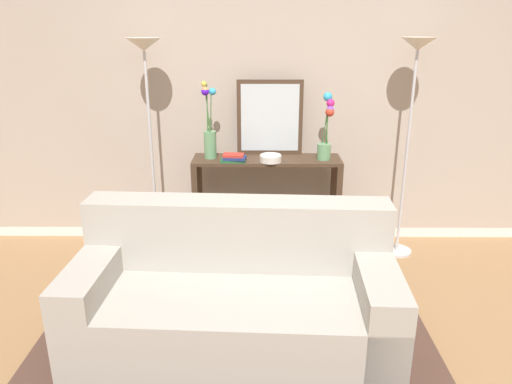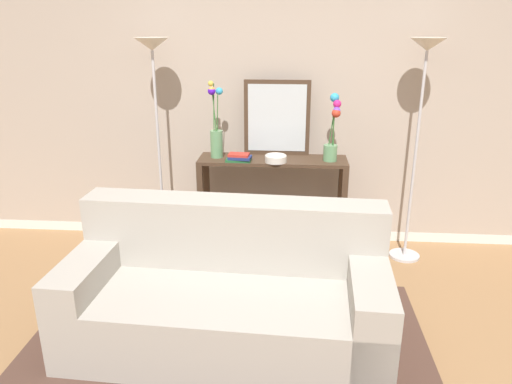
{
  "view_description": "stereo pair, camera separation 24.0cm",
  "coord_description": "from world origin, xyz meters",
  "px_view_note": "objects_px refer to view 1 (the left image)",
  "views": [
    {
      "loc": [
        -0.14,
        -2.25,
        1.97
      ],
      "look_at": [
        -0.16,
        1.08,
        0.8
      ],
      "focal_mm": 34.31,
      "sensor_mm": 36.0,
      "label": 1
    },
    {
      "loc": [
        0.1,
        -2.24,
        1.97
      ],
      "look_at": [
        -0.16,
        1.08,
        0.8
      ],
      "focal_mm": 34.31,
      "sensor_mm": 36.0,
      "label": 2
    }
  ],
  "objects_px": {
    "vase_tall_flowers": "(210,132)",
    "couch": "(235,298)",
    "wall_mirror": "(270,118)",
    "vase_short_flowers": "(326,131)",
    "book_row_under_console": "(222,244)",
    "console_table": "(267,189)",
    "floor_lamp_left": "(147,89)",
    "floor_lamp_right": "(413,89)",
    "fruit_bowl": "(271,158)",
    "book_stack": "(234,158)"
  },
  "relations": [
    {
      "from": "console_table",
      "to": "floor_lamp_left",
      "type": "height_order",
      "value": "floor_lamp_left"
    },
    {
      "from": "floor_lamp_left",
      "to": "vase_short_flowers",
      "type": "bearing_deg",
      "value": 0.76
    },
    {
      "from": "vase_tall_flowers",
      "to": "book_row_under_console",
      "type": "relative_size",
      "value": 2.73
    },
    {
      "from": "floor_lamp_left",
      "to": "floor_lamp_right",
      "type": "distance_m",
      "value": 2.15
    },
    {
      "from": "book_stack",
      "to": "book_row_under_console",
      "type": "relative_size",
      "value": 0.91
    },
    {
      "from": "couch",
      "to": "book_stack",
      "type": "bearing_deg",
      "value": 92.76
    },
    {
      "from": "vase_tall_flowers",
      "to": "book_stack",
      "type": "xyz_separation_m",
      "value": [
        0.21,
        -0.11,
        -0.19
      ]
    },
    {
      "from": "floor_lamp_right",
      "to": "fruit_bowl",
      "type": "relative_size",
      "value": 10.18
    },
    {
      "from": "book_stack",
      "to": "vase_tall_flowers",
      "type": "bearing_deg",
      "value": 151.97
    },
    {
      "from": "floor_lamp_left",
      "to": "wall_mirror",
      "type": "xyz_separation_m",
      "value": [
        1.0,
        0.18,
        -0.27
      ]
    },
    {
      "from": "couch",
      "to": "wall_mirror",
      "type": "relative_size",
      "value": 3.12
    },
    {
      "from": "console_table",
      "to": "wall_mirror",
      "type": "bearing_deg",
      "value": 79.57
    },
    {
      "from": "console_table",
      "to": "vase_short_flowers",
      "type": "distance_m",
      "value": 0.71
    },
    {
      "from": "floor_lamp_right",
      "to": "book_row_under_console",
      "type": "height_order",
      "value": "floor_lamp_right"
    },
    {
      "from": "floor_lamp_left",
      "to": "vase_tall_flowers",
      "type": "relative_size",
      "value": 2.85
    },
    {
      "from": "wall_mirror",
      "to": "book_stack",
      "type": "relative_size",
      "value": 2.98
    },
    {
      "from": "vase_short_flowers",
      "to": "book_row_under_console",
      "type": "distance_m",
      "value": 1.38
    },
    {
      "from": "fruit_bowl",
      "to": "floor_lamp_left",
      "type": "bearing_deg",
      "value": 176.62
    },
    {
      "from": "vase_short_flowers",
      "to": "fruit_bowl",
      "type": "distance_m",
      "value": 0.52
    },
    {
      "from": "vase_tall_flowers",
      "to": "vase_short_flowers",
      "type": "xyz_separation_m",
      "value": [
        0.98,
        -0.03,
        0.02
      ]
    },
    {
      "from": "floor_lamp_left",
      "to": "console_table",
      "type": "bearing_deg",
      "value": 2.59
    },
    {
      "from": "vase_tall_flowers",
      "to": "wall_mirror",
      "type": "bearing_deg",
      "value": 14.68
    },
    {
      "from": "console_table",
      "to": "floor_lamp_left",
      "type": "distance_m",
      "value": 1.3
    },
    {
      "from": "console_table",
      "to": "fruit_bowl",
      "type": "distance_m",
      "value": 0.32
    },
    {
      "from": "vase_short_flowers",
      "to": "book_stack",
      "type": "relative_size",
      "value": 2.58
    },
    {
      "from": "console_table",
      "to": "vase_short_flowers",
      "type": "xyz_separation_m",
      "value": [
        0.49,
        -0.02,
        0.52
      ]
    },
    {
      "from": "vase_tall_flowers",
      "to": "fruit_bowl",
      "type": "xyz_separation_m",
      "value": [
        0.51,
        -0.11,
        -0.19
      ]
    },
    {
      "from": "wall_mirror",
      "to": "console_table",
      "type": "bearing_deg",
      "value": -100.43
    },
    {
      "from": "vase_tall_flowers",
      "to": "vase_short_flowers",
      "type": "relative_size",
      "value": 1.16
    },
    {
      "from": "vase_short_flowers",
      "to": "book_stack",
      "type": "xyz_separation_m",
      "value": [
        -0.77,
        -0.08,
        -0.21
      ]
    },
    {
      "from": "couch",
      "to": "floor_lamp_right",
      "type": "distance_m",
      "value": 2.22
    },
    {
      "from": "console_table",
      "to": "book_stack",
      "type": "relative_size",
      "value": 5.84
    },
    {
      "from": "floor_lamp_left",
      "to": "fruit_bowl",
      "type": "distance_m",
      "value": 1.15
    },
    {
      "from": "console_table",
      "to": "floor_lamp_left",
      "type": "relative_size",
      "value": 0.69
    },
    {
      "from": "couch",
      "to": "floor_lamp_left",
      "type": "xyz_separation_m",
      "value": [
        -0.76,
        1.3,
        1.14
      ]
    },
    {
      "from": "floor_lamp_right",
      "to": "vase_short_flowers",
      "type": "bearing_deg",
      "value": 178.36
    },
    {
      "from": "console_table",
      "to": "floor_lamp_right",
      "type": "bearing_deg",
      "value": -2.14
    },
    {
      "from": "vase_tall_flowers",
      "to": "couch",
      "type": "bearing_deg",
      "value": -78.83
    },
    {
      "from": "floor_lamp_left",
      "to": "wall_mirror",
      "type": "distance_m",
      "value": 1.05
    },
    {
      "from": "floor_lamp_left",
      "to": "wall_mirror",
      "type": "height_order",
      "value": "floor_lamp_left"
    },
    {
      "from": "floor_lamp_left",
      "to": "vase_tall_flowers",
      "type": "distance_m",
      "value": 0.61
    },
    {
      "from": "floor_lamp_right",
      "to": "vase_tall_flowers",
      "type": "bearing_deg",
      "value": 178.22
    },
    {
      "from": "couch",
      "to": "book_row_under_console",
      "type": "height_order",
      "value": "couch"
    },
    {
      "from": "vase_tall_flowers",
      "to": "book_row_under_console",
      "type": "bearing_deg",
      "value": -5.28
    },
    {
      "from": "book_row_under_console",
      "to": "floor_lamp_left",
      "type": "bearing_deg",
      "value": -175.6
    },
    {
      "from": "wall_mirror",
      "to": "fruit_bowl",
      "type": "xyz_separation_m",
      "value": [
        0.0,
        -0.24,
        -0.29
      ]
    },
    {
      "from": "couch",
      "to": "fruit_bowl",
      "type": "relative_size",
      "value": 11.07
    },
    {
      "from": "floor_lamp_left",
      "to": "vase_tall_flowers",
      "type": "bearing_deg",
      "value": 6.02
    },
    {
      "from": "wall_mirror",
      "to": "fruit_bowl",
      "type": "relative_size",
      "value": 3.54
    },
    {
      "from": "couch",
      "to": "wall_mirror",
      "type": "distance_m",
      "value": 1.74
    }
  ]
}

